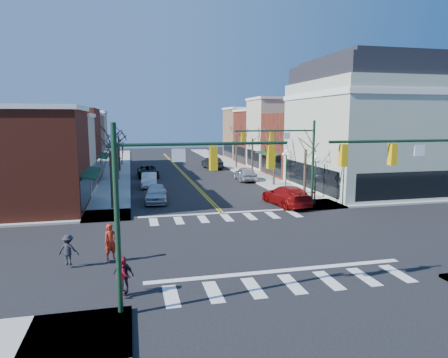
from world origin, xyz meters
TOP-DOWN VIEW (x-y plane):
  - ground at (0.00, 0.00)m, footprint 160.00×160.00m
  - sidewalk_left at (-8.75, 20.00)m, footprint 3.50×70.00m
  - sidewalk_right at (8.75, 20.00)m, footprint 3.50×70.00m
  - bldg_left_brick_a at (-15.50, 11.75)m, footprint 10.00×8.50m
  - bldg_left_stucco_a at (-15.50, 19.50)m, footprint 10.00×7.00m
  - bldg_left_brick_b at (-15.50, 27.50)m, footprint 10.00×9.00m
  - bldg_left_tan at (-15.50, 35.75)m, footprint 10.00×7.50m
  - bldg_left_stucco_b at (-15.50, 43.50)m, footprint 10.00×8.00m
  - bldg_right_brick_a at (15.50, 25.75)m, footprint 10.00×8.50m
  - bldg_right_stucco at (15.50, 33.50)m, footprint 10.00×7.00m
  - bldg_right_brick_b at (15.50, 41.00)m, footprint 10.00×8.00m
  - bldg_right_tan at (15.50, 49.00)m, footprint 10.00×8.00m
  - victorian_corner at (16.50, 14.50)m, footprint 12.25×14.25m
  - traffic_mast_near_left at (-5.55, -7.40)m, footprint 6.60×0.28m
  - traffic_mast_near_right at (5.55, -7.40)m, footprint 6.60×0.28m
  - traffic_mast_far_right at (5.55, 7.40)m, footprint 6.60×0.28m
  - lamppost_corner at (8.20, 8.50)m, footprint 0.36×0.36m
  - lamppost_midblock at (8.20, 15.00)m, footprint 0.36×0.36m
  - tree_left_a at (-8.40, 11.00)m, footprint 0.24×0.24m
  - tree_left_b at (-8.40, 19.00)m, footprint 0.24×0.24m
  - tree_left_c at (-8.40, 27.00)m, footprint 0.24×0.24m
  - tree_left_d at (-8.40, 35.00)m, footprint 0.24×0.24m
  - tree_right_a at (8.40, 11.00)m, footprint 0.24×0.24m
  - tree_right_b at (8.40, 19.00)m, footprint 0.24×0.24m
  - tree_right_c at (8.40, 27.00)m, footprint 0.24×0.24m
  - tree_right_d at (8.40, 35.00)m, footprint 0.24×0.24m
  - car_left_near at (-4.80, 13.10)m, footprint 2.28×4.89m
  - car_left_mid at (-4.99, 21.37)m, footprint 1.89×4.67m
  - car_left_far at (-4.80, 28.87)m, footprint 2.62×5.43m
  - car_right_near at (5.95, 9.26)m, footprint 3.06×6.08m
  - car_right_mid at (6.40, 23.30)m, footprint 2.21×5.02m
  - car_right_far at (4.80, 35.29)m, footprint 2.40×5.34m
  - pedestrian_red_a at (-7.99, -1.48)m, footprint 0.81×0.71m
  - pedestrian_red_b at (-7.30, -5.75)m, footprint 0.62×0.78m
  - pedestrian_dark_a at (-7.30, -5.71)m, footprint 0.98×0.76m
  - pedestrian_dark_b at (-10.00, -1.81)m, footprint 1.12×0.83m

SIDE VIEW (x-z plane):
  - ground at x=0.00m, z-range 0.00..0.00m
  - sidewalk_left at x=-8.75m, z-range 0.00..0.15m
  - sidewalk_right at x=8.75m, z-range 0.00..0.15m
  - car_left_far at x=-4.80m, z-range 0.00..1.49m
  - car_left_mid at x=-4.99m, z-range 0.00..1.51m
  - car_left_near at x=-4.80m, z-range 0.00..1.62m
  - car_right_mid at x=6.40m, z-range 0.00..1.68m
  - car_right_near at x=5.95m, z-range 0.00..1.69m
  - car_right_far at x=4.80m, z-range 0.00..1.70m
  - pedestrian_red_b at x=-7.30m, z-range 0.15..1.69m
  - pedestrian_dark_b at x=-10.00m, z-range 0.15..1.70m
  - pedestrian_dark_a at x=-7.30m, z-range 0.15..1.71m
  - pedestrian_red_a at x=-7.99m, z-range 0.15..2.02m
  - tree_left_c at x=-8.40m, z-range 0.00..4.55m
  - tree_right_a at x=8.40m, z-range 0.00..4.62m
  - tree_left_a at x=-8.40m, z-range 0.00..4.76m
  - tree_right_c at x=8.40m, z-range 0.00..4.83m
  - tree_left_d at x=-8.40m, z-range 0.00..4.90m
  - tree_right_d at x=8.40m, z-range 0.00..4.97m
  - tree_left_b at x=-8.40m, z-range 0.00..5.04m
  - tree_right_b at x=8.40m, z-range 0.00..5.18m
  - lamppost_corner at x=8.20m, z-range 0.80..5.13m
  - lamppost_midblock at x=8.20m, z-range 0.80..5.13m
  - bldg_left_stucco_a at x=-15.50m, z-range 0.00..7.50m
  - bldg_left_tan at x=-15.50m, z-range 0.00..7.80m
  - bldg_left_brick_a at x=-15.50m, z-range 0.00..8.00m
  - bldg_right_brick_a at x=15.50m, z-range 0.00..8.00m
  - bldg_left_stucco_b at x=-15.50m, z-range 0.00..8.20m
  - bldg_left_brick_b at x=-15.50m, z-range 0.00..8.50m
  - bldg_right_brick_b at x=15.50m, z-range 0.00..8.50m
  - bldg_right_tan at x=15.50m, z-range 0.00..9.00m
  - traffic_mast_near_left at x=-5.55m, z-range 1.11..8.31m
  - traffic_mast_near_right at x=5.55m, z-range 1.11..8.31m
  - traffic_mast_far_right at x=5.55m, z-range 1.11..8.31m
  - bldg_right_stucco at x=15.50m, z-range 0.00..10.00m
  - victorian_corner at x=16.50m, z-range 0.01..13.31m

